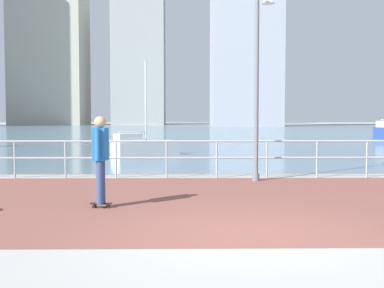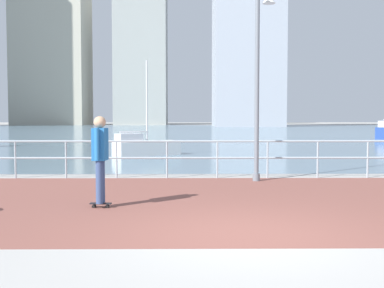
% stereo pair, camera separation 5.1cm
% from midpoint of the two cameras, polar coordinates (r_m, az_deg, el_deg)
% --- Properties ---
extents(ground, '(220.00, 220.00, 0.00)m').
position_cam_midpoint_polar(ground, '(46.79, 0.47, 1.13)').
color(ground, '#ADAAA5').
extents(brick_paving, '(28.00, 7.19, 0.01)m').
position_cam_midpoint_polar(brick_paving, '(9.88, 4.48, -6.69)').
color(brick_paving, brown).
rests_on(brick_paving, ground).
extents(harbor_water, '(180.00, 88.00, 0.00)m').
position_cam_midpoint_polar(harbor_water, '(58.32, 0.26, 1.54)').
color(harbor_water, slate).
rests_on(harbor_water, ground).
extents(waterfront_railing, '(25.25, 0.06, 1.06)m').
position_cam_midpoint_polar(waterfront_railing, '(13.35, 3.13, -0.95)').
color(waterfront_railing, '#9EADB7').
rests_on(waterfront_railing, ground).
extents(lamppost, '(0.64, 0.68, 5.67)m').
position_cam_midpoint_polar(lamppost, '(13.03, 8.24, 9.51)').
color(lamppost, slate).
rests_on(lamppost, ground).
extents(skateboarder, '(0.41, 0.56, 1.72)m').
position_cam_midpoint_polar(skateboarder, '(9.10, -10.70, -1.04)').
color(skateboarder, black).
rests_on(skateboarder, ground).
extents(sailboat_navy, '(2.98, 2.42, 4.18)m').
position_cam_midpoint_polar(sailboat_navy, '(21.22, -5.54, -0.32)').
color(sailboat_navy, white).
rests_on(sailboat_navy, ground).
extents(tower_beige, '(11.37, 10.53, 42.66)m').
position_cam_midpoint_polar(tower_beige, '(110.14, -6.05, 13.02)').
color(tower_beige, '#939993').
rests_on(tower_beige, ground).
extents(tower_steel, '(15.20, 12.08, 31.51)m').
position_cam_midpoint_polar(tower_steel, '(110.54, -16.24, 9.95)').
color(tower_steel, '#B2AD99').
rests_on(tower_steel, ground).
extents(tower_brick, '(12.28, 12.67, 34.31)m').
position_cam_midpoint_polar(tower_brick, '(90.62, 6.58, 12.47)').
color(tower_brick, '#A3A8B2').
rests_on(tower_brick, ground).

